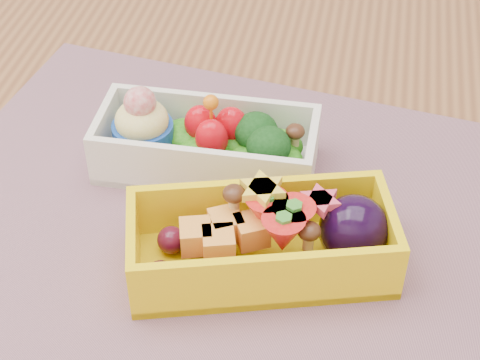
% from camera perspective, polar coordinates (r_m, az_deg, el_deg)
% --- Properties ---
extents(table, '(1.20, 0.80, 0.75)m').
position_cam_1_polar(table, '(0.70, -0.12, -7.49)').
color(table, brown).
rests_on(table, ground).
extents(placemat, '(0.53, 0.44, 0.00)m').
position_cam_1_polar(placemat, '(0.61, -0.78, -2.93)').
color(placemat, '#91646E').
rests_on(placemat, table).
extents(bento_white, '(0.18, 0.08, 0.07)m').
position_cam_1_polar(bento_white, '(0.64, -2.52, 2.65)').
color(bento_white, white).
rests_on(bento_white, placemat).
extents(bento_yellow, '(0.20, 0.13, 0.06)m').
position_cam_1_polar(bento_yellow, '(0.56, 2.00, -4.35)').
color(bento_yellow, yellow).
rests_on(bento_yellow, placemat).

